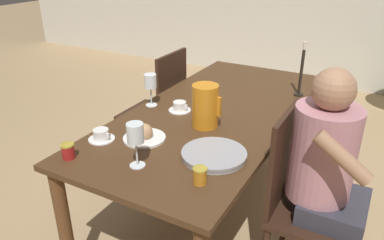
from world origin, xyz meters
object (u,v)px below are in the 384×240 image
chair_opposite (160,109)px  red_pitcher (205,106)px  candlestick_tall (301,75)px  jam_jar_red (68,151)px  serving_tray (214,155)px  jam_jar_amber (200,175)px  wine_glass_water (150,82)px  teacup_near_person (101,135)px  person_seated (328,169)px  teacup_across (180,107)px  bread_plate (144,135)px  wine_glass_juice (135,135)px  chair_person_side (302,200)px

chair_opposite → red_pitcher: bearing=-129.3°
chair_opposite → candlestick_tall: candlestick_tall is taller
candlestick_tall → jam_jar_red: bearing=-118.8°
serving_tray → jam_jar_amber: 0.22m
wine_glass_water → jam_jar_red: 0.72m
jam_jar_red → candlestick_tall: candlestick_tall is taller
teacup_near_person → person_seated: bearing=18.3°
teacup_across → jam_jar_red: (-0.17, -0.73, 0.02)m
red_pitcher → bread_plate: (-0.20, -0.29, -0.09)m
chair_opposite → red_pitcher: size_ratio=4.04×
person_seated → wine_glass_juice: bearing=-58.1°
chair_opposite → candlestick_tall: bearing=-81.0°
bread_plate → jam_jar_amber: bearing=-25.9°
candlestick_tall → jam_jar_amber: bearing=-94.7°
jam_jar_red → chair_person_side: bearing=29.0°
red_pitcher → candlestick_tall: bearing=64.9°
chair_opposite → wine_glass_water: 0.65m
teacup_across → bread_plate: bearing=-86.1°
candlestick_tall → serving_tray: bearing=-97.9°
teacup_near_person → bread_plate: 0.22m
teacup_near_person → serving_tray: 0.59m
wine_glass_juice → red_pitcher: bearing=81.6°
red_pitcher → teacup_across: size_ratio=1.76×
wine_glass_water → bread_plate: bearing=-60.1°
person_seated → red_pitcher: (-0.67, 0.05, 0.16)m
chair_person_side → jam_jar_red: chair_person_side is taller
wine_glass_juice → bread_plate: (-0.12, 0.23, -0.13)m
jam_jar_amber → jam_jar_red: bearing=-169.6°
person_seated → teacup_near_person: size_ratio=8.81×
serving_tray → bread_plate: size_ratio=1.40×
chair_person_side → wine_glass_water: (-1.01, 0.17, 0.39)m
red_pitcher → wine_glass_juice: (-0.08, -0.52, 0.03)m
serving_tray → bread_plate: bearing=-179.2°
chair_opposite → serving_tray: 1.24m
teacup_across → chair_person_side: bearing=-12.9°
teacup_across → jam_jar_red: bearing=-103.3°
chair_person_side → person_seated: bearing=103.6°
wine_glass_water → candlestick_tall: candlestick_tall is taller
teacup_across → teacup_near_person: bearing=-107.4°
person_seated → jam_jar_amber: (-0.44, -0.45, 0.08)m
person_seated → wine_glass_water: 1.13m
wine_glass_juice → teacup_across: bearing=103.4°
serving_tray → candlestick_tall: (0.14, 1.00, 0.13)m
teacup_across → bread_plate: size_ratio=0.61×
chair_person_side → teacup_across: 0.87m
candlestick_tall → chair_opposite: bearing=-171.0°
chair_person_side → jam_jar_red: bearing=-61.0°
chair_person_side → teacup_across: (-0.81, 0.18, 0.27)m
wine_glass_water → jam_jar_red: size_ratio=2.79×
teacup_near_person → candlestick_tall: size_ratio=0.37×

